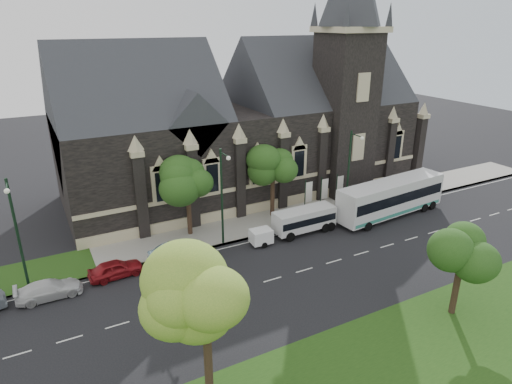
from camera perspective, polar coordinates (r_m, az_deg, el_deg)
ground at (r=37.03m, az=6.22°, el=-9.95°), size 160.00×160.00×0.00m
sidewalk at (r=44.19m, az=-0.64°, el=-4.28°), size 80.00×5.00×0.15m
museum at (r=51.65m, az=-0.36°, el=8.99°), size 40.00×17.70×29.90m
tree_park_near at (r=22.32m, az=-6.19°, el=-13.48°), size 4.42×4.42×8.56m
tree_park_east at (r=32.90m, az=24.96°, el=-7.03°), size 3.40×3.40×6.28m
tree_walk_right at (r=44.52m, az=2.29°, el=3.84°), size 4.08×4.08×7.80m
tree_walk_left at (r=40.97m, az=-8.68°, el=1.93°), size 3.91×3.91×7.64m
street_lamp_near at (r=45.68m, az=11.98°, el=2.91°), size 0.36×1.88×9.00m
street_lamp_mid at (r=38.62m, az=-4.31°, el=-0.07°), size 0.36×1.88×9.00m
street_lamp_far at (r=35.94m, az=-28.39°, el=-4.39°), size 0.36×1.88×9.00m
banner_flag_left at (r=45.87m, az=6.63°, el=-0.31°), size 0.90×0.10×4.00m
banner_flag_center at (r=46.97m, az=8.65°, el=0.11°), size 0.90×0.10×4.00m
banner_flag_right at (r=48.13m, az=10.57°, el=0.51°), size 0.90×0.10×4.00m
tour_coach at (r=47.79m, az=16.98°, el=-0.65°), size 13.18×3.88×3.79m
shuttle_bus at (r=42.60m, az=6.25°, el=-3.47°), size 6.22×2.27×2.39m
box_trailer at (r=40.32m, az=0.66°, el=-5.71°), size 2.79×1.64×1.47m
sedan at (r=38.21m, az=-9.84°, el=-7.69°), size 5.01×1.81×1.64m
car_far_red at (r=37.31m, az=-17.59°, el=-9.39°), size 4.30×1.95×1.43m
car_far_white at (r=36.56m, az=-25.05°, el=-11.27°), size 4.61×1.91×1.33m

